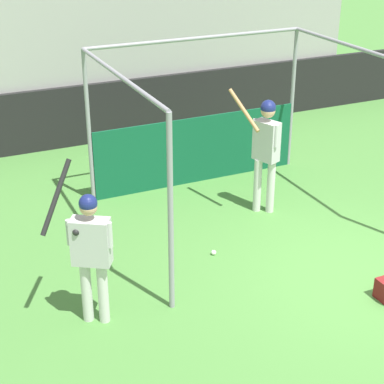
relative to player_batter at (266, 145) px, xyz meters
name	(u,v)px	position (x,y,z in m)	size (l,w,h in m)	color
ground_plane	(364,280)	(0.20, -2.41, -1.17)	(60.00, 60.00, 0.00)	#477F38
outfield_wall	(172,103)	(0.20, 4.29, -0.54)	(24.00, 0.12, 1.26)	black
bleacher_section	(138,38)	(0.20, 6.35, 0.49)	(8.70, 4.00, 3.34)	#9E9E99
batting_cage	(212,133)	(-0.47, 0.98, -0.05)	(4.00, 3.51, 2.64)	gray
player_batter	(266,145)	(0.00, 0.00, 0.00)	(0.64, 0.75, 2.03)	silver
player_waiting	(90,247)	(-3.41, -1.75, -0.13)	(0.82, 0.61, 2.06)	silver
baseball	(214,252)	(-1.38, -0.94, -1.14)	(0.07, 0.07, 0.07)	white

